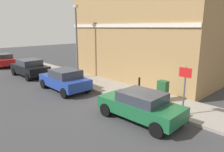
{
  "coord_description": "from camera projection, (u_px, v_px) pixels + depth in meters",
  "views": [
    {
      "loc": [
        -7.76,
        -6.57,
        4.19
      ],
      "look_at": [
        1.04,
        2.46,
        1.2
      ],
      "focal_mm": 33.03,
      "sensor_mm": 36.0,
      "label": 1
    }
  ],
  "objects": [
    {
      "name": "ground",
      "position": [
        130.0,
        109.0,
        10.81
      ],
      "size": [
        80.0,
        80.0,
        0.0
      ],
      "primitive_type": "plane",
      "color": "#38383A"
    },
    {
      "name": "sidewalk",
      "position": [
        88.0,
        81.0,
        16.25
      ],
      "size": [
        2.66,
        30.0,
        0.15
      ],
      "primitive_type": "cube",
      "color": "gray",
      "rests_on": "ground"
    },
    {
      "name": "corner_building",
      "position": [
        148.0,
        33.0,
        16.84
      ],
      "size": [
        6.38,
        11.44,
        7.54
      ],
      "color": "#9E7A4C",
      "rests_on": "ground"
    },
    {
      "name": "car_green",
      "position": [
        140.0,
        105.0,
        9.4
      ],
      "size": [
        1.91,
        3.97,
        1.36
      ],
      "rotation": [
        0.0,
        0.0,
        1.59
      ],
      "color": "#195933",
      "rests_on": "ground"
    },
    {
      "name": "car_blue",
      "position": [
        65.0,
        80.0,
        13.86
      ],
      "size": [
        2.0,
        3.99,
        1.47
      ],
      "rotation": [
        0.0,
        0.0,
        1.55
      ],
      "color": "navy",
      "rests_on": "ground"
    },
    {
      "name": "car_black",
      "position": [
        30.0,
        68.0,
        17.88
      ],
      "size": [
        2.0,
        4.04,
        1.49
      ],
      "rotation": [
        0.0,
        0.0,
        1.59
      ],
      "color": "black",
      "rests_on": "ground"
    },
    {
      "name": "car_red",
      "position": [
        3.0,
        60.0,
        22.38
      ],
      "size": [
        1.87,
        3.96,
        1.41
      ],
      "rotation": [
        0.0,
        0.0,
        1.55
      ],
      "color": "maroon",
      "rests_on": "ground"
    },
    {
      "name": "utility_cabinet",
      "position": [
        163.0,
        92.0,
        11.53
      ],
      "size": [
        0.46,
        0.61,
        1.15
      ],
      "color": "#1E4C28",
      "rests_on": "sidewalk"
    },
    {
      "name": "bollard_near_cabinet",
      "position": [
        139.0,
        85.0,
        12.81
      ],
      "size": [
        0.14,
        0.14,
        1.04
      ],
      "color": "black",
      "rests_on": "sidewalk"
    },
    {
      "name": "street_sign",
      "position": [
        185.0,
        84.0,
        9.41
      ],
      "size": [
        0.08,
        0.6,
        2.3
      ],
      "color": "#59595B",
      "rests_on": "sidewalk"
    },
    {
      "name": "lamppost",
      "position": [
        77.0,
        39.0,
        16.42
      ],
      "size": [
        0.2,
        0.44,
        5.72
      ],
      "color": "#59595B",
      "rests_on": "sidewalk"
    }
  ]
}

